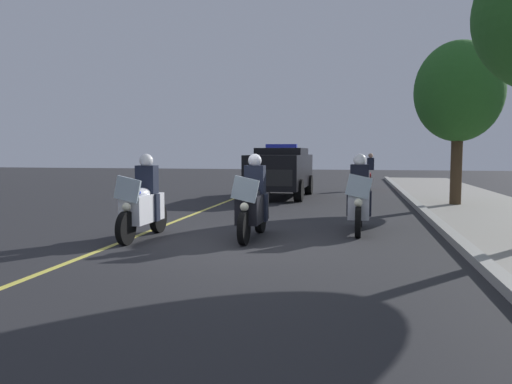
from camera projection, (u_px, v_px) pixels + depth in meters
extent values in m
plane|color=#28282B|center=(242.00, 245.00, 9.44)|extent=(80.00, 80.00, 0.00)
cube|color=#9E9B93|center=(467.00, 249.00, 8.64)|extent=(48.00, 0.24, 0.15)
cube|color=#E0D14C|center=(126.00, 240.00, 9.90)|extent=(48.00, 0.12, 0.01)
cylinder|color=black|center=(126.00, 228.00, 9.38)|extent=(0.64, 0.13, 0.64)
cylinder|color=black|center=(158.00, 218.00, 10.84)|extent=(0.64, 0.15, 0.64)
cube|color=white|center=(143.00, 208.00, 10.07)|extent=(1.21, 0.46, 0.56)
ellipsoid|color=white|center=(141.00, 194.00, 9.99)|extent=(0.57, 0.33, 0.24)
cube|color=silver|center=(128.00, 189.00, 9.42)|extent=(0.07, 0.56, 0.53)
sphere|color=#F9F4CC|center=(126.00, 207.00, 9.39)|extent=(0.17, 0.17, 0.17)
sphere|color=red|center=(123.00, 192.00, 9.59)|extent=(0.09, 0.09, 0.09)
sphere|color=#1933F2|center=(138.00, 193.00, 9.52)|extent=(0.09, 0.09, 0.09)
cube|color=black|center=(147.00, 180.00, 10.25)|extent=(0.29, 0.41, 0.60)
cube|color=black|center=(155.00, 208.00, 10.19)|extent=(0.18, 0.14, 0.56)
cube|color=black|center=(137.00, 207.00, 10.28)|extent=(0.18, 0.14, 0.56)
sphere|color=white|center=(146.00, 161.00, 10.19)|extent=(0.28, 0.28, 0.28)
cylinder|color=black|center=(244.00, 228.00, 9.39)|extent=(0.64, 0.13, 0.64)
cylinder|color=black|center=(260.00, 218.00, 10.85)|extent=(0.64, 0.15, 0.64)
cube|color=black|center=(253.00, 208.00, 10.08)|extent=(1.21, 0.46, 0.56)
ellipsoid|color=black|center=(252.00, 194.00, 10.00)|extent=(0.57, 0.33, 0.24)
cube|color=silver|center=(245.00, 189.00, 9.43)|extent=(0.07, 0.56, 0.53)
sphere|color=#F9F4CC|center=(244.00, 207.00, 9.40)|extent=(0.17, 0.17, 0.17)
sphere|color=red|center=(239.00, 192.00, 9.60)|extent=(0.09, 0.09, 0.09)
sphere|color=#1933F2|center=(255.00, 193.00, 9.53)|extent=(0.09, 0.09, 0.09)
cube|color=black|center=(255.00, 180.00, 10.26)|extent=(0.29, 0.41, 0.60)
cube|color=black|center=(264.00, 207.00, 10.20)|extent=(0.18, 0.14, 0.56)
cube|color=black|center=(245.00, 207.00, 10.29)|extent=(0.18, 0.14, 0.56)
sphere|color=silver|center=(255.00, 161.00, 10.20)|extent=(0.28, 0.28, 0.28)
cylinder|color=black|center=(358.00, 222.00, 10.18)|extent=(0.64, 0.13, 0.64)
cylinder|color=black|center=(359.00, 213.00, 11.64)|extent=(0.64, 0.15, 0.64)
cube|color=silver|center=(359.00, 204.00, 10.87)|extent=(1.21, 0.46, 0.56)
ellipsoid|color=silver|center=(359.00, 191.00, 10.79)|extent=(0.57, 0.33, 0.24)
cube|color=silver|center=(359.00, 186.00, 10.22)|extent=(0.07, 0.56, 0.53)
sphere|color=#F9F4CC|center=(358.00, 203.00, 10.19)|extent=(0.17, 0.17, 0.17)
sphere|color=red|center=(351.00, 189.00, 10.39)|extent=(0.09, 0.09, 0.09)
sphere|color=#1933F2|center=(367.00, 189.00, 10.32)|extent=(0.09, 0.09, 0.09)
cube|color=black|center=(359.00, 178.00, 11.04)|extent=(0.29, 0.41, 0.60)
cube|color=black|center=(368.00, 203.00, 10.99)|extent=(0.18, 0.14, 0.56)
cube|color=black|center=(350.00, 203.00, 11.07)|extent=(0.18, 0.14, 0.56)
sphere|color=white|center=(360.00, 160.00, 10.99)|extent=(0.28, 0.28, 0.28)
cube|color=black|center=(281.00, 171.00, 19.14)|extent=(4.94, 2.00, 1.24)
cube|color=black|center=(282.00, 153.00, 19.38)|extent=(2.44, 1.80, 0.36)
cube|color=#2633D8|center=(281.00, 146.00, 19.16)|extent=(0.30, 1.21, 0.14)
cube|color=black|center=(269.00, 178.00, 16.82)|extent=(0.15, 1.62, 0.56)
cylinder|color=black|center=(299.00, 190.00, 17.49)|extent=(0.81, 0.30, 0.80)
cylinder|color=black|center=(249.00, 190.00, 17.88)|extent=(0.81, 0.30, 0.80)
cylinder|color=black|center=(309.00, 185.00, 20.51)|extent=(0.81, 0.30, 0.80)
cylinder|color=black|center=(266.00, 184.00, 20.90)|extent=(0.81, 0.30, 0.80)
cylinder|color=black|center=(370.00, 184.00, 22.31)|extent=(0.66, 0.05, 0.66)
cylinder|color=black|center=(370.00, 182.00, 23.38)|extent=(0.66, 0.05, 0.66)
cube|color=red|center=(370.00, 177.00, 22.82)|extent=(1.00, 0.08, 0.36)
cube|color=black|center=(371.00, 164.00, 22.82)|extent=(0.25, 0.32, 0.56)
sphere|color=tan|center=(371.00, 156.00, 22.76)|extent=(0.22, 0.22, 0.22)
cylinder|color=#42301E|center=(456.00, 165.00, 15.68)|extent=(0.35, 0.35, 2.46)
ellipsoid|color=#286023|center=(459.00, 91.00, 15.49)|extent=(2.71, 2.71, 3.13)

